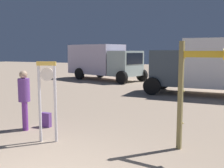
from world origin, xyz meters
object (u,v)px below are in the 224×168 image
object	(u,v)px
arrow_sign	(198,78)
backpack	(46,120)
person_near_clock	(24,97)
box_truck_near	(221,65)
standing_clock	(47,94)
box_truck_far	(103,60)

from	to	relation	value
arrow_sign	backpack	size ratio (longest dim) A/B	5.76
person_near_clock	backpack	bearing A→B (deg)	49.88
person_near_clock	box_truck_near	distance (m)	9.93
standing_clock	box_truck_far	xyz separation A→B (m)	(-4.86, 13.70, 0.30)
arrow_sign	box_truck_near	world-z (taller)	box_truck_near
standing_clock	person_near_clock	distance (m)	1.40
person_near_clock	backpack	world-z (taller)	person_near_clock
person_near_clock	backpack	distance (m)	0.96
box_truck_near	box_truck_far	bearing A→B (deg)	152.15
standing_clock	backpack	size ratio (longest dim) A/B	4.66
person_near_clock	box_truck_far	xyz separation A→B (m)	(-3.62, 13.11, 0.55)
standing_clock	box_truck_far	distance (m)	14.54
arrow_sign	box_truck_near	xyz separation A→B (m)	(0.37, 8.40, -0.10)
backpack	box_truck_far	size ratio (longest dim) A/B	0.06
standing_clock	box_truck_far	bearing A→B (deg)	109.54
box_truck_near	box_truck_far	distance (m)	9.83
backpack	box_truck_near	xyz separation A→B (m)	(4.68, 8.06, 1.37)
box_truck_far	arrow_sign	bearing A→B (deg)	-57.37
standing_clock	arrow_sign	size ratio (longest dim) A/B	0.81
backpack	box_truck_far	xyz separation A→B (m)	(-4.01, 12.65, 1.30)
arrow_sign	box_truck_near	distance (m)	8.41
arrow_sign	box_truck_near	bearing A→B (deg)	87.45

